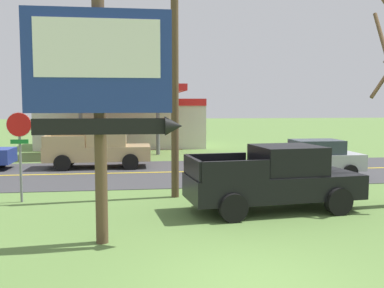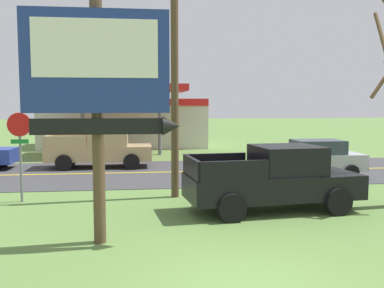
{
  "view_description": "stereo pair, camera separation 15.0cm",
  "coord_description": "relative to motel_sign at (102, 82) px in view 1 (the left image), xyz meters",
  "views": [
    {
      "loc": [
        -1.98,
        -7.24,
        3.21
      ],
      "look_at": [
        0.0,
        8.0,
        1.8
      ],
      "focal_mm": 40.68,
      "sensor_mm": 36.0,
      "label": 1
    },
    {
      "loc": [
        -1.84,
        -7.25,
        3.21
      ],
      "look_at": [
        0.0,
        8.0,
        1.8
      ],
      "focal_mm": 40.68,
      "sensor_mm": 36.0,
      "label": 2
    }
  ],
  "objects": [
    {
      "name": "gas_station",
      "position": [
        -0.26,
        23.38,
        -1.76
      ],
      "size": [
        12.0,
        11.5,
        4.4
      ],
      "color": "beige",
      "rests_on": "ground"
    },
    {
      "name": "stop_sign",
      "position": [
        -3.01,
        4.75,
        -1.68
      ],
      "size": [
        0.8,
        0.08,
        2.95
      ],
      "color": "slate",
      "rests_on": "ground"
    },
    {
      "name": "motel_sign",
      "position": [
        0.0,
        0.0,
        0.0
      ],
      "size": [
        3.48,
        0.54,
        5.59
      ],
      "color": "brown",
      "rests_on": "ground"
    },
    {
      "name": "road_asphalt",
      "position": [
        2.71,
        10.34,
        -3.7
      ],
      "size": [
        140.0,
        8.0,
        0.02
      ],
      "primitive_type": "cube",
      "color": "#3D3D3F",
      "rests_on": "ground"
    },
    {
      "name": "pickup_tan_on_road",
      "position": [
        -1.09,
        12.34,
        -2.74
      ],
      "size": [
        5.2,
        2.24,
        1.96
      ],
      "color": "tan",
      "rests_on": "ground"
    },
    {
      "name": "road_centre_line",
      "position": [
        2.71,
        10.34,
        -3.68
      ],
      "size": [
        126.0,
        0.2,
        0.01
      ],
      "primitive_type": "cube",
      "color": "gold",
      "rests_on": "road_asphalt"
    },
    {
      "name": "ground_plane",
      "position": [
        2.71,
        -2.66,
        -3.71
      ],
      "size": [
        180.0,
        180.0,
        0.0
      ],
      "primitive_type": "plane",
      "color": "#5B7F3D"
    },
    {
      "name": "utility_pole",
      "position": [
        2.07,
        4.92,
        1.32
      ],
      "size": [
        1.61,
        0.26,
        9.53
      ],
      "color": "brown",
      "rests_on": "ground"
    },
    {
      "name": "pickup_black_parked_on_lawn",
      "position": [
        4.9,
        2.64,
        -2.74
      ],
      "size": [
        5.38,
        2.67,
        1.96
      ],
      "color": "black",
      "rests_on": "ground"
    },
    {
      "name": "car_silver_far_lane",
      "position": [
        8.55,
        8.34,
        -2.88
      ],
      "size": [
        4.2,
        2.0,
        1.64
      ],
      "color": "#A8AAAF",
      "rests_on": "ground"
    }
  ]
}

